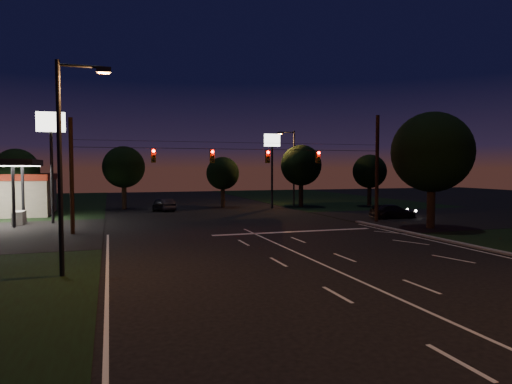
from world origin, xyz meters
name	(u,v)px	position (x,y,z in m)	size (l,w,h in m)	color
ground	(331,268)	(0.00, 0.00, 0.00)	(140.00, 140.00, 0.00)	black
cross_street_right	(446,217)	(20.00, 16.00, 0.00)	(20.00, 16.00, 0.02)	black
edge_line_left	(106,340)	(-9.70, -6.00, 0.01)	(0.14, 40.00, 0.01)	silver
center_line	(415,306)	(0.00, -6.00, 0.01)	(0.14, 40.00, 0.01)	silver
stop_bar	(294,232)	(3.00, 11.50, 0.01)	(12.00, 0.50, 0.01)	silver
utility_pole_right	(376,222)	(12.00, 15.00, 0.00)	(0.30, 0.30, 9.00)	black
utility_pole_left	(73,234)	(-12.00, 15.00, 0.00)	(0.28, 0.28, 8.00)	black
signal_span	(240,156)	(0.00, 14.96, 5.50)	(24.00, 0.40, 1.56)	black
pole_sign_left_near	(51,138)	(-14.00, 22.00, 6.98)	(2.20, 0.30, 9.10)	black
pole_sign_right	(272,153)	(8.00, 30.00, 6.24)	(1.80, 0.30, 8.40)	black
street_light_left	(66,152)	(-11.24, 2.00, 5.24)	(2.20, 0.35, 9.00)	black
street_light_right_far	(292,162)	(11.24, 32.00, 5.24)	(2.20, 0.35, 9.00)	black
tree_right_near	(431,153)	(13.53, 10.17, 5.68)	(6.00, 6.00, 8.76)	black
tree_far_a	(17,171)	(-17.98, 30.12, 4.26)	(4.20, 4.20, 6.42)	black
tree_far_b	(124,168)	(-7.98, 34.13, 4.61)	(4.60, 4.60, 6.98)	black
tree_far_c	(223,174)	(3.02, 33.10, 3.90)	(3.80, 3.80, 5.86)	black
tree_far_d	(301,166)	(12.02, 31.13, 4.83)	(4.80, 4.80, 7.30)	black
tree_far_e	(369,172)	(20.02, 29.11, 4.11)	(4.00, 4.00, 6.18)	black
car_oncoming_a	(161,204)	(-4.25, 31.28, 0.67)	(1.59, 3.95, 1.34)	black
car_oncoming_b	(166,205)	(-3.81, 30.71, 0.63)	(1.34, 3.85, 1.27)	black
car_cross	(393,212)	(14.82, 16.73, 0.63)	(1.77, 4.35, 1.26)	black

